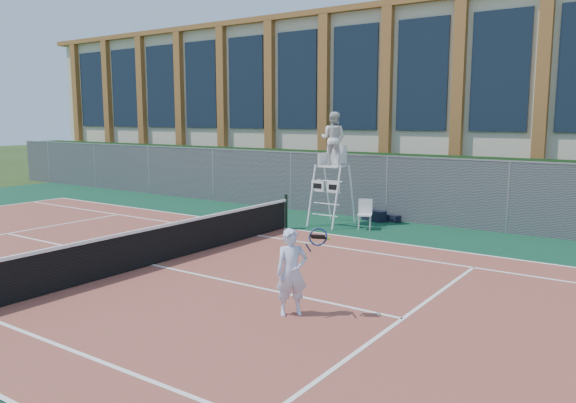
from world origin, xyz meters
The scene contains 12 objects.
ground centered at (0.00, 0.00, 0.00)m, with size 120.00×120.00×0.00m, color #233814.
apron centered at (0.00, 1.00, 0.01)m, with size 36.00×20.00×0.01m, color #0D3D25.
tennis_court centered at (0.00, 0.00, 0.02)m, with size 23.77×10.97×0.02m, color brown.
tennis_net centered at (0.00, 0.00, 0.54)m, with size 0.10×11.30×1.10m.
fence centered at (0.00, 8.80, 1.10)m, with size 40.00×0.06×2.20m, color #595E60, non-canonical shape.
hedge centered at (0.00, 10.00, 1.10)m, with size 40.00×1.40×2.20m, color black.
building centered at (0.00, 17.95, 4.15)m, with size 45.00×10.60×8.22m.
umpire_chair centered at (0.87, 7.05, 2.74)m, with size 1.05×1.61×3.74m.
plastic_chair centered at (2.11, 6.97, 0.57)m, with size 0.57×0.57×0.94m.
sports_bag_near centered at (1.74, 8.39, 0.19)m, with size 0.85×0.34×0.36m, color black.
sports_bag_far centered at (2.31, 8.60, 0.13)m, with size 0.58×0.25×0.23m, color black.
tennis_player centered at (4.68, -0.93, 0.82)m, with size 0.93×0.76×1.58m.
Camera 1 is at (10.09, -8.86, 3.51)m, focal length 35.00 mm.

